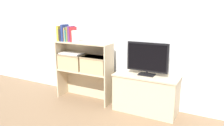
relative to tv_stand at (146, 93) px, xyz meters
name	(u,v)px	position (x,y,z in m)	size (l,w,h in m)	color
ground_plane	(108,109)	(-0.51, -0.19, -0.27)	(16.00, 16.00, 0.00)	brown
wall_back	(121,24)	(-0.51, 0.23, 0.93)	(10.00, 0.05, 2.40)	silver
tv_stand	(146,93)	(0.00, 0.00, 0.00)	(0.89, 0.40, 0.54)	#CCB793
tv	(147,58)	(0.00, 0.00, 0.51)	(0.57, 0.14, 0.45)	black
bookshelf_lower_tier	(87,80)	(-1.01, 0.01, 0.03)	(0.91, 0.28, 0.48)	#CCB793
bookshelf_upper_tier	(86,52)	(-1.01, 0.01, 0.50)	(0.91, 0.28, 0.45)	#CCB793
book_mustard	(61,33)	(-1.41, -0.09, 0.78)	(0.04, 0.16, 0.24)	gold
book_charcoal	(63,35)	(-1.37, -0.09, 0.76)	(0.04, 0.16, 0.19)	#232328
book_navy	(65,33)	(-1.32, -0.09, 0.79)	(0.04, 0.16, 0.26)	navy
book_tan	(67,34)	(-1.29, -0.09, 0.77)	(0.02, 0.14, 0.21)	tan
book_teal	(68,36)	(-1.26, -0.09, 0.75)	(0.02, 0.15, 0.17)	#1E7075
book_olive	(69,34)	(-1.24, -0.09, 0.78)	(0.03, 0.14, 0.23)	olive
book_plum	(71,34)	(-1.20, -0.09, 0.78)	(0.03, 0.15, 0.24)	#6B2D66
book_crimson	(73,34)	(-1.16, -0.09, 0.78)	(0.03, 0.14, 0.23)	#B22328
book_ivory	(75,36)	(-1.12, -0.09, 0.75)	(0.04, 0.13, 0.18)	silver
baby_monitor	(106,40)	(-0.61, -0.05, 0.72)	(0.05, 0.03, 0.14)	white
storage_basket_left	(72,61)	(-1.22, -0.07, 0.35)	(0.41, 0.25, 0.25)	tan
storage_basket_right	(95,64)	(-0.79, -0.07, 0.35)	(0.41, 0.25, 0.25)	tan
laptop	(72,53)	(-1.22, -0.07, 0.47)	(0.36, 0.23, 0.02)	white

